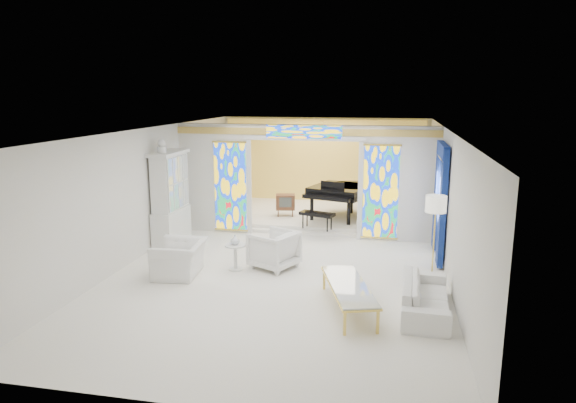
% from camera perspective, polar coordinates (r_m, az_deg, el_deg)
% --- Properties ---
extents(floor, '(12.00, 12.00, 0.00)m').
position_cam_1_polar(floor, '(12.18, 0.18, -6.27)').
color(floor, white).
rests_on(floor, ground).
extents(ceiling, '(7.00, 12.00, 0.02)m').
position_cam_1_polar(ceiling, '(11.60, 0.19, 7.95)').
color(ceiling, silver).
rests_on(ceiling, wall_back).
extents(wall_back, '(7.00, 0.02, 3.00)m').
position_cam_1_polar(wall_back, '(17.64, 3.99, 4.42)').
color(wall_back, silver).
rests_on(wall_back, floor).
extents(wall_front, '(7.00, 0.02, 3.00)m').
position_cam_1_polar(wall_front, '(6.25, -10.76, -10.02)').
color(wall_front, silver).
rests_on(wall_front, floor).
extents(wall_left, '(0.02, 12.00, 3.00)m').
position_cam_1_polar(wall_left, '(12.93, -15.22, 1.24)').
color(wall_left, silver).
rests_on(wall_left, floor).
extents(wall_right, '(0.02, 12.00, 3.00)m').
position_cam_1_polar(wall_right, '(11.65, 17.33, -0.03)').
color(wall_right, silver).
rests_on(wall_right, floor).
extents(partition_wall, '(7.00, 0.22, 3.00)m').
position_cam_1_polar(partition_wall, '(13.70, 1.81, 2.90)').
color(partition_wall, silver).
rests_on(partition_wall, floor).
extents(stained_glass_left, '(0.90, 0.04, 2.40)m').
position_cam_1_polar(stained_glass_left, '(14.14, -6.41, 1.66)').
color(stained_glass_left, gold).
rests_on(stained_glass_left, partition_wall).
extents(stained_glass_right, '(0.90, 0.04, 2.40)m').
position_cam_1_polar(stained_glass_right, '(13.48, 10.27, 1.03)').
color(stained_glass_right, gold).
rests_on(stained_glass_right, partition_wall).
extents(stained_glass_transom, '(2.00, 0.04, 0.34)m').
position_cam_1_polar(stained_glass_transom, '(13.46, 1.77, 7.74)').
color(stained_glass_transom, gold).
rests_on(stained_glass_transom, partition_wall).
extents(alcove_platform, '(6.80, 3.80, 0.18)m').
position_cam_1_polar(alcove_platform, '(16.05, 3.03, -1.45)').
color(alcove_platform, white).
rests_on(alcove_platform, floor).
extents(gold_curtain_back, '(6.70, 0.10, 2.90)m').
position_cam_1_polar(gold_curtain_back, '(17.53, 3.94, 4.37)').
color(gold_curtain_back, '#FBDC57').
rests_on(gold_curtain_back, wall_back).
extents(chandelier, '(0.48, 0.48, 0.30)m').
position_cam_1_polar(chandelier, '(15.53, 3.82, 7.29)').
color(chandelier, gold).
rests_on(chandelier, ceiling).
extents(blue_drapes, '(0.14, 1.85, 2.65)m').
position_cam_1_polar(blue_drapes, '(12.31, 16.57, 1.00)').
color(blue_drapes, navy).
rests_on(blue_drapes, wall_right).
extents(china_cabinet, '(0.56, 1.46, 2.72)m').
position_cam_1_polar(china_cabinet, '(13.40, -12.92, 0.29)').
color(china_cabinet, silver).
rests_on(china_cabinet, floor).
extents(armchair_left, '(1.09, 1.22, 0.73)m').
position_cam_1_polar(armchair_left, '(11.20, -11.94, -6.23)').
color(armchair_left, white).
rests_on(armchair_left, floor).
extents(armchair_right, '(1.21, 1.20, 0.83)m').
position_cam_1_polar(armchair_right, '(11.40, -1.59, -5.36)').
color(armchair_right, white).
rests_on(armchair_right, floor).
extents(sofa, '(0.88, 2.06, 0.59)m').
position_cam_1_polar(sofa, '(9.53, 15.03, -10.14)').
color(sofa, white).
rests_on(sofa, floor).
extents(side_table, '(0.54, 0.54, 0.58)m').
position_cam_1_polar(side_table, '(11.33, -5.87, -5.74)').
color(side_table, silver).
rests_on(side_table, floor).
extents(vase, '(0.26, 0.26, 0.21)m').
position_cam_1_polar(vase, '(11.24, -5.90, -4.25)').
color(vase, silver).
rests_on(vase, side_table).
extents(coffee_table, '(1.24, 2.22, 0.47)m').
position_cam_1_polar(coffee_table, '(9.33, 6.74, -9.36)').
color(coffee_table, silver).
rests_on(coffee_table, floor).
extents(floor_lamp, '(0.56, 0.56, 1.75)m').
position_cam_1_polar(floor_lamp, '(10.97, 16.10, -0.70)').
color(floor_lamp, gold).
rests_on(floor_lamp, floor).
extents(grand_piano, '(2.37, 3.02, 1.16)m').
position_cam_1_polar(grand_piano, '(15.28, 6.47, 1.15)').
color(grand_piano, black).
rests_on(grand_piano, alcove_platform).
extents(tv_console, '(0.63, 0.49, 0.65)m').
position_cam_1_polar(tv_console, '(15.39, -0.29, -0.06)').
color(tv_console, brown).
rests_on(tv_console, alcove_platform).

